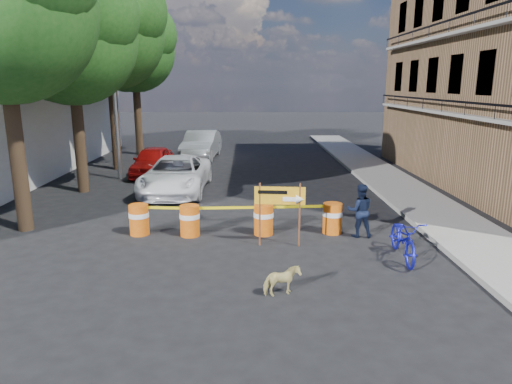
{
  "coord_description": "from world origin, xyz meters",
  "views": [
    {
      "loc": [
        -0.09,
        -11.25,
        4.3
      ],
      "look_at": [
        0.13,
        1.33,
        1.3
      ],
      "focal_mm": 32.0,
      "sensor_mm": 36.0,
      "label": 1
    }
  ],
  "objects_px": {
    "pedestrian": "(360,211)",
    "suv_white": "(176,175)",
    "barrel_far_right": "(332,218)",
    "barrel_mid_right": "(264,219)",
    "barrel_mid_left": "(190,220)",
    "sedan_red": "(153,161)",
    "dog": "(282,281)",
    "bicycle": "(405,219)",
    "sedan_silver": "(201,145)",
    "barrel_far_left": "(139,219)",
    "detour_sign": "(286,201)"
  },
  "relations": [
    {
      "from": "barrel_mid_right",
      "to": "detour_sign",
      "type": "distance_m",
      "value": 1.39
    },
    {
      "from": "barrel_far_right",
      "to": "pedestrian",
      "type": "relative_size",
      "value": 0.58
    },
    {
      "from": "pedestrian",
      "to": "bicycle",
      "type": "distance_m",
      "value": 1.87
    },
    {
      "from": "barrel_mid_right",
      "to": "pedestrian",
      "type": "bearing_deg",
      "value": -4.92
    },
    {
      "from": "barrel_mid_right",
      "to": "dog",
      "type": "bearing_deg",
      "value": -86.48
    },
    {
      "from": "suv_white",
      "to": "sedan_silver",
      "type": "distance_m",
      "value": 8.49
    },
    {
      "from": "pedestrian",
      "to": "suv_white",
      "type": "distance_m",
      "value": 8.25
    },
    {
      "from": "barrel_far_right",
      "to": "suv_white",
      "type": "bearing_deg",
      "value": 135.61
    },
    {
      "from": "barrel_far_right",
      "to": "barrel_mid_left",
      "type": "bearing_deg",
      "value": -177.77
    },
    {
      "from": "detour_sign",
      "to": "bicycle",
      "type": "bearing_deg",
      "value": -13.18
    },
    {
      "from": "pedestrian",
      "to": "sedan_red",
      "type": "height_order",
      "value": "pedestrian"
    },
    {
      "from": "bicycle",
      "to": "dog",
      "type": "relative_size",
      "value": 2.72
    },
    {
      "from": "barrel_far_right",
      "to": "dog",
      "type": "height_order",
      "value": "barrel_far_right"
    },
    {
      "from": "barrel_far_left",
      "to": "sedan_red",
      "type": "distance_m",
      "value": 8.97
    },
    {
      "from": "detour_sign",
      "to": "bicycle",
      "type": "distance_m",
      "value": 3.04
    },
    {
      "from": "detour_sign",
      "to": "sedan_red",
      "type": "xyz_separation_m",
      "value": [
        -5.56,
        9.91,
        -0.59
      ]
    },
    {
      "from": "barrel_mid_left",
      "to": "barrel_far_right",
      "type": "bearing_deg",
      "value": 2.23
    },
    {
      "from": "detour_sign",
      "to": "dog",
      "type": "xyz_separation_m",
      "value": [
        -0.32,
        -2.96,
        -0.95
      ]
    },
    {
      "from": "barrel_mid_left",
      "to": "barrel_mid_right",
      "type": "bearing_deg",
      "value": 2.04
    },
    {
      "from": "barrel_mid_left",
      "to": "dog",
      "type": "height_order",
      "value": "barrel_mid_left"
    },
    {
      "from": "bicycle",
      "to": "sedan_silver",
      "type": "height_order",
      "value": "bicycle"
    },
    {
      "from": "barrel_mid_left",
      "to": "bicycle",
      "type": "height_order",
      "value": "bicycle"
    },
    {
      "from": "barrel_mid_right",
      "to": "sedan_red",
      "type": "distance_m",
      "value": 10.22
    },
    {
      "from": "pedestrian",
      "to": "sedan_silver",
      "type": "relative_size",
      "value": 0.31
    },
    {
      "from": "barrel_far_right",
      "to": "barrel_mid_right",
      "type": "bearing_deg",
      "value": -177.56
    },
    {
      "from": "barrel_far_left",
      "to": "suv_white",
      "type": "bearing_deg",
      "value": 86.98
    },
    {
      "from": "detour_sign",
      "to": "sedan_red",
      "type": "relative_size",
      "value": 0.43
    },
    {
      "from": "detour_sign",
      "to": "dog",
      "type": "height_order",
      "value": "detour_sign"
    },
    {
      "from": "barrel_mid_left",
      "to": "sedan_silver",
      "type": "relative_size",
      "value": 0.18
    },
    {
      "from": "barrel_mid_right",
      "to": "suv_white",
      "type": "bearing_deg",
      "value": 122.03
    },
    {
      "from": "barrel_far_left",
      "to": "barrel_mid_left",
      "type": "xyz_separation_m",
      "value": [
        1.49,
        -0.13,
        0.0
      ]
    },
    {
      "from": "barrel_mid_right",
      "to": "sedan_silver",
      "type": "bearing_deg",
      "value": 102.85
    },
    {
      "from": "suv_white",
      "to": "sedan_red",
      "type": "relative_size",
      "value": 1.29
    },
    {
      "from": "detour_sign",
      "to": "bicycle",
      "type": "height_order",
      "value": "bicycle"
    },
    {
      "from": "pedestrian",
      "to": "suv_white",
      "type": "bearing_deg",
      "value": -40.39
    },
    {
      "from": "detour_sign",
      "to": "suv_white",
      "type": "height_order",
      "value": "detour_sign"
    },
    {
      "from": "bicycle",
      "to": "sedan_silver",
      "type": "distance_m",
      "value": 17.11
    },
    {
      "from": "bicycle",
      "to": "dog",
      "type": "bearing_deg",
      "value": -144.77
    },
    {
      "from": "barrel_mid_left",
      "to": "sedan_red",
      "type": "distance_m",
      "value": 9.44
    },
    {
      "from": "dog",
      "to": "sedan_silver",
      "type": "height_order",
      "value": "sedan_silver"
    },
    {
      "from": "dog",
      "to": "sedan_red",
      "type": "bearing_deg",
      "value": 1.79
    },
    {
      "from": "barrel_far_right",
      "to": "dog",
      "type": "distance_m",
      "value": 4.42
    },
    {
      "from": "dog",
      "to": "detour_sign",
      "type": "bearing_deg",
      "value": -26.5
    },
    {
      "from": "barrel_mid_left",
      "to": "barrel_mid_right",
      "type": "relative_size",
      "value": 1.0
    },
    {
      "from": "detour_sign",
      "to": "sedan_silver",
      "type": "bearing_deg",
      "value": 109.42
    },
    {
      "from": "pedestrian",
      "to": "sedan_red",
      "type": "distance_m",
      "value": 11.99
    },
    {
      "from": "barrel_mid_left",
      "to": "suv_white",
      "type": "xyz_separation_m",
      "value": [
        -1.21,
        5.41,
        0.25
      ]
    },
    {
      "from": "pedestrian",
      "to": "dog",
      "type": "height_order",
      "value": "pedestrian"
    },
    {
      "from": "barrel_mid_right",
      "to": "pedestrian",
      "type": "distance_m",
      "value": 2.77
    },
    {
      "from": "barrel_far_left",
      "to": "sedan_silver",
      "type": "xyz_separation_m",
      "value": [
        0.47,
        13.77,
        0.35
      ]
    }
  ]
}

